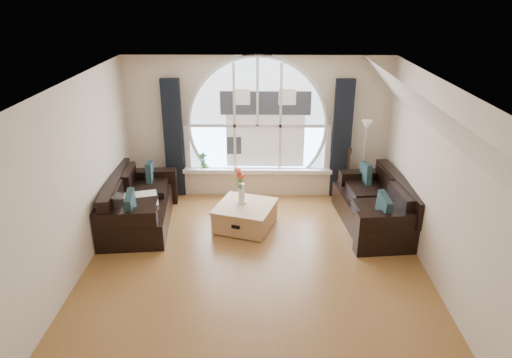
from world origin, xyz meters
The scene contains 21 objects.
ground centered at (0.00, 0.00, 0.00)m, with size 5.00×5.50×0.01m, color brown.
ceiling centered at (0.00, 0.00, 2.70)m, with size 5.00×5.50×0.01m, color silver.
wall_back centered at (0.00, 2.75, 1.35)m, with size 5.00×0.01×2.70m, color beige.
wall_front centered at (0.00, -2.75, 1.35)m, with size 5.00×0.01×2.70m, color beige.
wall_left centered at (-2.50, 0.00, 1.35)m, with size 0.01×5.50×2.70m, color beige.
wall_right centered at (2.50, 0.00, 1.35)m, with size 0.01×5.50×2.70m, color beige.
attic_slope centered at (2.20, 0.00, 2.35)m, with size 0.92×5.50×0.72m, color silver.
arched_window centered at (0.00, 2.72, 1.62)m, with size 2.60×0.06×2.15m, color silver.
window_sill centered at (0.00, 2.65, 0.51)m, with size 2.90×0.22×0.08m, color white.
window_frame centered at (0.00, 2.69, 1.62)m, with size 2.76×0.08×2.15m, color white.
neighbor_house centered at (0.15, 2.71, 1.50)m, with size 1.70×0.02×1.50m, color silver.
curtain_left centered at (-1.60, 2.63, 1.15)m, with size 0.35×0.12×2.30m, color black.
curtain_right centered at (1.60, 2.63, 1.15)m, with size 0.35×0.12×2.30m, color black.
sofa_left centered at (-2.01, 1.37, 0.40)m, with size 0.98×1.95×0.87m, color black.
sofa_right centered at (2.03, 1.35, 0.40)m, with size 0.99×1.97×0.88m, color black.
coffee_chest centered at (-0.19, 1.27, 0.23)m, with size 0.93×0.93×0.45m, color #B6814F.
throw_blanket centered at (-1.94, 1.22, 0.50)m, with size 0.55×0.55×0.10m, color silver.
vase_flowers centered at (-0.25, 1.37, 0.80)m, with size 0.24×0.24×0.70m, color white.
floor_lamp centered at (1.99, 2.37, 0.80)m, with size 0.24×0.24×1.60m, color #B2B2B2.
guitar centered at (1.74, 2.53, 0.53)m, with size 0.36×0.24×1.06m, color brown.
potted_plant centered at (-1.06, 2.65, 0.71)m, with size 0.17×0.11×0.32m, color #1E6023.
Camera 1 is at (0.10, -5.87, 3.86)m, focal length 32.82 mm.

